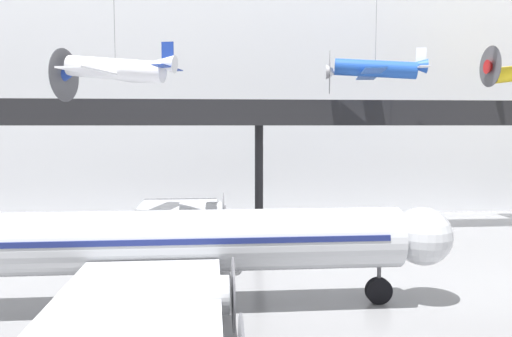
% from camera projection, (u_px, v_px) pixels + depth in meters
% --- Properties ---
extents(hangar_back_wall, '(140.00, 3.00, 25.79)m').
position_uv_depth(hangar_back_wall, '(251.00, 83.00, 49.09)').
color(hangar_back_wall, silver).
rests_on(hangar_back_wall, ground).
extents(mezzanine_walkway, '(110.00, 3.20, 10.70)m').
position_uv_depth(mezzanine_walkway, '(260.00, 122.00, 40.00)').
color(mezzanine_walkway, black).
rests_on(mezzanine_walkway, ground).
extents(airliner_silver_main, '(30.83, 34.62, 8.84)m').
position_uv_depth(airliner_silver_main, '(137.00, 244.00, 23.18)').
color(airliner_silver_main, '#B7BABF').
rests_on(airliner_silver_main, ground).
extents(suspended_plane_blue_trainer, '(7.56, 9.13, 9.69)m').
position_uv_depth(suspended_plane_blue_trainer, '(375.00, 69.00, 36.97)').
color(suspended_plane_blue_trainer, '#1E4CAD').
extents(suspended_plane_white_twin, '(7.94, 9.46, 10.53)m').
position_uv_depth(suspended_plane_white_twin, '(116.00, 69.00, 30.76)').
color(suspended_plane_white_twin, silver).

